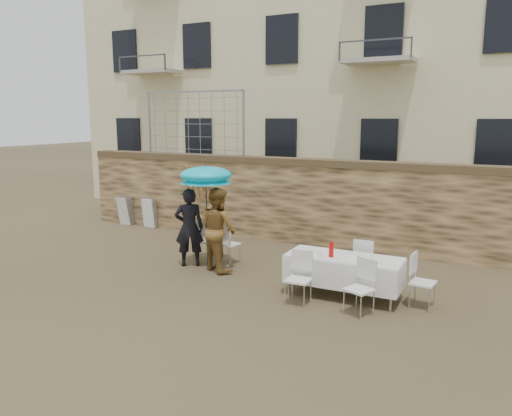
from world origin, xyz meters
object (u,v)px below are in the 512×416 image
at_px(man_suit, 189,227).
at_px(woman_dress, 218,229).
at_px(table_chair_back, 365,262).
at_px(umbrella, 206,178).
at_px(table_chair_side, 423,281).
at_px(couple_chair_right, 229,243).
at_px(soda_bottle, 331,250).
at_px(table_chair_front_left, 298,279).
at_px(table_chair_front_right, 359,288).
at_px(couple_chair_left, 203,239).
at_px(chair_stack_right, 151,212).
at_px(chair_stack_left, 128,210).
at_px(banquet_table, 344,259).

xyz_separation_m(man_suit, woman_dress, (0.75, 0.00, 0.03)).
bearing_deg(woman_dress, table_chair_back, -145.34).
xyz_separation_m(umbrella, table_chair_side, (4.66, -0.35, -1.52)).
distance_m(couple_chair_right, table_chair_side, 4.44).
distance_m(soda_bottle, table_chair_back, 1.11).
relative_size(man_suit, table_chair_front_left, 1.83).
bearing_deg(woman_dress, soda_bottle, -163.99).
height_order(couple_chair_right, table_chair_front_right, same).
bearing_deg(soda_bottle, table_chair_side, 8.88).
bearing_deg(couple_chair_left, couple_chair_right, 168.94).
relative_size(umbrella, table_chair_side, 2.20).
bearing_deg(couple_chair_right, table_chair_side, -178.66).
distance_m(man_suit, chair_stack_right, 4.32).
bearing_deg(woman_dress, table_chair_side, -156.90).
relative_size(man_suit, soda_bottle, 6.77).
bearing_deg(couple_chair_right, woman_dress, 106.87).
xyz_separation_m(table_chair_side, chair_stack_left, (-9.25, 3.02, -0.02)).
relative_size(man_suit, table_chair_front_right, 1.83).
bearing_deg(soda_bottle, chair_stack_left, 156.84).
distance_m(couple_chair_right, table_chair_front_right, 3.83).
height_order(table_chair_front_left, table_chair_back, same).
bearing_deg(woman_dress, chair_stack_right, -8.18).
relative_size(man_suit, table_chair_back, 1.83).
bearing_deg(table_chair_front_right, banquet_table, 146.96).
relative_size(couple_chair_right, table_chair_side, 1.00).
bearing_deg(couple_chair_right, banquet_table, 174.86).
relative_size(woman_dress, banquet_table, 0.87).
relative_size(umbrella, couple_chair_left, 2.20).
bearing_deg(soda_bottle, woman_dress, 169.65).
bearing_deg(man_suit, banquet_table, 142.92).
height_order(table_chair_front_left, chair_stack_left, table_chair_front_left).
bearing_deg(table_chair_front_left, woman_dress, 153.98).
bearing_deg(table_chair_front_right, table_chair_front_left, -156.73).
bearing_deg(table_chair_side, table_chair_back, 65.85).
height_order(umbrella, table_chair_back, umbrella).
height_order(table_chair_back, chair_stack_left, table_chair_back).
xyz_separation_m(couple_chair_left, banquet_table, (3.66, -0.90, 0.25)).
relative_size(umbrella, chair_stack_right, 2.30).
xyz_separation_m(woman_dress, couple_chair_left, (-0.75, 0.55, -0.43)).
relative_size(woman_dress, umbrella, 0.86).
relative_size(woman_dress, table_chair_front_left, 1.90).
bearing_deg(couple_chair_left, soda_bottle, 152.14).
bearing_deg(couple_chair_left, woman_dress, 132.68).
bearing_deg(couple_chair_left, chair_stack_left, -39.09).
bearing_deg(soda_bottle, banquet_table, 36.87).
bearing_deg(table_chair_front_right, couple_chair_right, 177.86).
distance_m(table_chair_front_right, table_chair_back, 1.58).
relative_size(couple_chair_left, chair_stack_right, 1.04).
bearing_deg(umbrella, man_suit, -165.96).
distance_m(umbrella, table_chair_front_right, 4.23).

